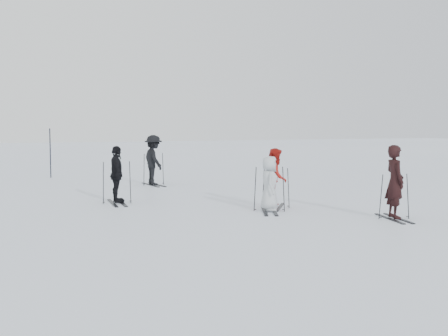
# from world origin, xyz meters

# --- Properties ---
(ground) EXTENTS (120.00, 120.00, 0.00)m
(ground) POSITION_xyz_m (0.00, 0.00, 0.00)
(ground) COLOR silver
(ground) RESTS_ON ground
(skier_near_dark) EXTENTS (0.57, 0.75, 1.85)m
(skier_near_dark) POSITION_xyz_m (2.66, -4.05, 0.92)
(skier_near_dark) COLOR black
(skier_near_dark) RESTS_ON ground
(skier_red) EXTENTS (0.98, 1.03, 1.68)m
(skier_red) POSITION_xyz_m (0.75, -1.19, 0.84)
(skier_red) COLOR #A31812
(skier_red) RESTS_ON ground
(skier_grey) EXTENTS (0.71, 0.85, 1.50)m
(skier_grey) POSITION_xyz_m (0.26, -1.79, 0.75)
(skier_grey) COLOR #B7BEC1
(skier_grey) RESTS_ON ground
(skier_uphill_left) EXTENTS (0.45, 1.02, 1.71)m
(skier_uphill_left) POSITION_xyz_m (-3.36, 1.30, 0.86)
(skier_uphill_left) COLOR black
(skier_uphill_left) RESTS_ON ground
(skier_uphill_far) EXTENTS (0.88, 1.34, 1.94)m
(skier_uphill_far) POSITION_xyz_m (-1.09, 5.83, 0.97)
(skier_uphill_far) COLOR black
(skier_uphill_far) RESTS_ON ground
(skis_near_dark) EXTENTS (1.77, 1.18, 1.18)m
(skis_near_dark) POSITION_xyz_m (2.66, -4.05, 0.59)
(skis_near_dark) COLOR black
(skis_near_dark) RESTS_ON ground
(skis_red) EXTENTS (1.82, 1.60, 1.18)m
(skis_red) POSITION_xyz_m (0.75, -1.19, 0.59)
(skis_red) COLOR black
(skis_red) RESTS_ON ground
(skis_grey) EXTENTS (1.97, 1.50, 1.28)m
(skis_grey) POSITION_xyz_m (0.26, -1.79, 0.64)
(skis_grey) COLOR black
(skis_grey) RESTS_ON ground
(skis_uphill_left) EXTENTS (1.84, 1.02, 1.31)m
(skis_uphill_left) POSITION_xyz_m (-3.36, 1.30, 0.66)
(skis_uphill_left) COLOR black
(skis_uphill_left) RESTS_ON ground
(skis_uphill_far) EXTENTS (1.88, 1.16, 1.29)m
(skis_uphill_far) POSITION_xyz_m (-1.09, 5.83, 0.65)
(skis_uphill_far) COLOR black
(skis_uphill_far) RESTS_ON ground
(piste_marker) EXTENTS (0.06, 0.06, 2.20)m
(piste_marker) POSITION_xyz_m (-4.64, 10.47, 1.10)
(piste_marker) COLOR black
(piste_marker) RESTS_ON ground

